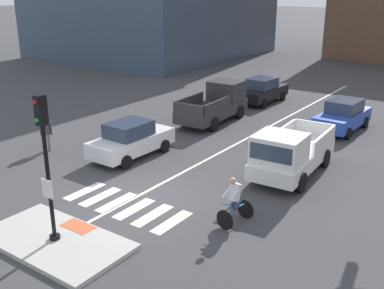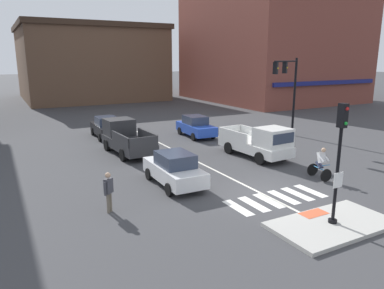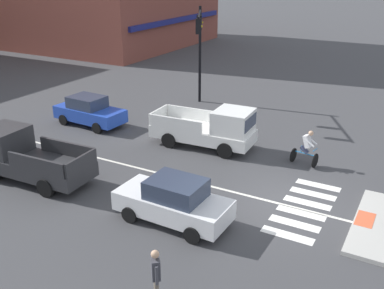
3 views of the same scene
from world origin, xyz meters
name	(u,v)px [view 1 (image 1 of 3)]	position (x,y,z in m)	size (l,w,h in m)	color
ground_plane	(139,198)	(0.00, 0.00, 0.00)	(300.00, 300.00, 0.00)	#3D3D3F
traffic_island	(55,241)	(0.00, -3.79, 0.07)	(4.63, 2.50, 0.15)	#B2AFA8
tactile_pad_front	(78,226)	(0.00, -2.89, 0.15)	(1.10, 0.60, 0.01)	#DB5B38
signal_pole	(46,156)	(0.00, -3.80, 2.80)	(0.44, 0.38, 4.39)	black
crosswalk_stripe_a	(85,191)	(-2.07, -0.75, 0.00)	(0.44, 1.80, 0.01)	silver
crosswalk_stripe_b	(100,197)	(-1.24, -0.75, 0.00)	(0.44, 1.80, 0.01)	silver
crosswalk_stripe_c	(117,202)	(-0.41, -0.75, 0.00)	(0.44, 1.80, 0.01)	silver
crosswalk_stripe_d	(134,209)	(0.41, -0.75, 0.00)	(0.44, 1.80, 0.01)	silver
crosswalk_stripe_e	(153,215)	(1.24, -0.75, 0.00)	(0.44, 1.80, 0.01)	silver
crosswalk_stripe_f	(172,222)	(2.07, -0.75, 0.00)	(0.44, 1.80, 0.01)	silver
lane_centre_line	(262,130)	(-0.16, 10.00, 0.00)	(0.14, 28.00, 0.01)	silver
car_white_westbound_near	(131,139)	(-3.15, 3.05, 0.81)	(1.90, 4.13, 1.64)	white
car_blue_eastbound_far	(343,115)	(3.27, 12.47, 0.81)	(2.01, 4.18, 1.64)	#2347B7
car_black_westbound_distant	(262,90)	(-3.00, 15.53, 0.81)	(1.94, 4.15, 1.64)	black
pickup_truck_white_eastbound_mid	(289,154)	(3.58, 4.95, 0.98)	(2.26, 5.19, 2.08)	white
pickup_truck_charcoal_westbound_far	(217,103)	(-3.20, 10.27, 0.98)	(2.24, 5.19, 2.08)	#2D2D30
cyclist	(235,200)	(3.79, 0.30, 0.87)	(0.82, 1.18, 1.68)	black
pedestrian_at_curb_left	(46,131)	(-6.85, 1.36, 0.98)	(0.44, 0.40, 1.67)	#6B6051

